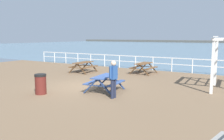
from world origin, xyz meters
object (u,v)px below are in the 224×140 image
picnic_table_near_left (144,66)px  picnic_table_near_right (105,80)px  picnic_table_far_left (83,65)px  litter_bin (41,84)px  visitor (113,77)px

picnic_table_near_left → picnic_table_near_right: (0.66, -6.21, 0.00)m
picnic_table_far_left → litter_bin: bearing=-162.2°
picnic_table_near_right → picnic_table_far_left: size_ratio=1.05×
picnic_table_far_left → litter_bin: (2.52, -6.46, -0.10)m
picnic_table_far_left → litter_bin: litter_bin is taller
picnic_table_near_left → visitor: (1.72, -7.14, 0.36)m
picnic_table_near_right → litter_bin: bearing=124.4°
picnic_table_near_left → litter_bin: (-1.59, -8.26, -0.10)m
picnic_table_near_right → picnic_table_far_left: bearing=39.3°
picnic_table_far_left → visitor: (5.83, -5.34, 0.36)m
picnic_table_near_right → visitor: visitor is taller
litter_bin → picnic_table_near_right: bearing=42.4°
picnic_table_near_left → picnic_table_near_right: bearing=-173.5°
picnic_table_near_left → visitor: bearing=-166.0°
picnic_table_near_left → picnic_table_far_left: size_ratio=0.96×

